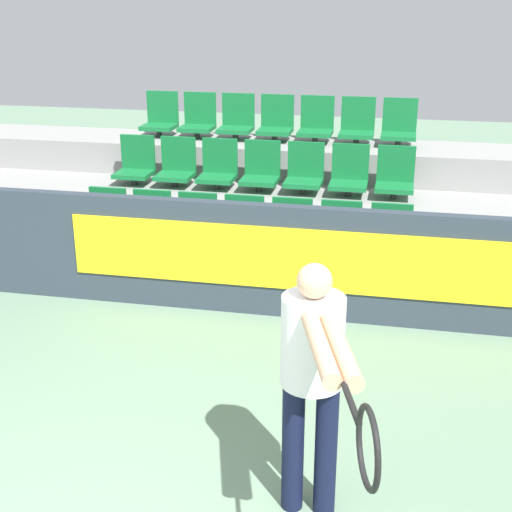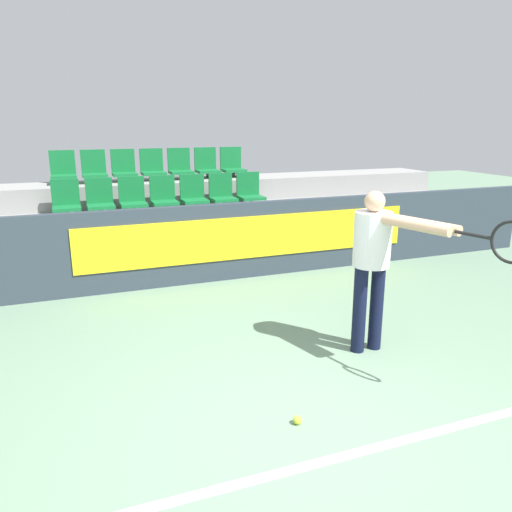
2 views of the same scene
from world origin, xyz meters
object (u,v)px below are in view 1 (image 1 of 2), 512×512
Objects in this scene: stadium_chair_5 at (340,235)px; stadium_chair_15 at (198,120)px; stadium_chair_0 at (106,220)px; tennis_player at (314,369)px; stadium_chair_1 at (150,223)px; stadium_chair_20 at (399,127)px; stadium_chair_4 at (290,232)px; stadium_chair_16 at (237,121)px; stadium_chair_10 at (261,171)px; stadium_chair_14 at (161,118)px; stadium_chair_6 at (390,238)px; stadium_chair_17 at (276,122)px; stadium_chair_19 at (357,125)px; stadium_chair_11 at (304,173)px; stadium_chair_2 at (196,226)px; stadium_chair_8 at (176,166)px; stadium_chair_12 at (349,175)px; stadium_chair_7 at (136,164)px; stadium_chair_9 at (218,169)px; stadium_chair_13 at (395,177)px; stadium_chair_18 at (316,124)px; stadium_chair_3 at (242,229)px.

stadium_chair_15 reaches higher than stadium_chair_5.
stadium_chair_0 is 4.32m from tennis_player.
stadium_chair_1 is 1.00× the size of stadium_chair_20.
stadium_chair_16 is at bearing 117.57° from stadium_chair_4.
stadium_chair_14 is (-1.49, 0.95, 0.38)m from stadium_chair_10.
stadium_chair_16 is (-1.00, 1.91, 0.76)m from stadium_chair_4.
stadium_chair_6 is 1.81m from stadium_chair_10.
stadium_chair_14 is at bearing 180.00° from stadium_chair_17.
stadium_chair_15 is 1.00× the size of stadium_chair_17.
stadium_chair_1 is at bearing -136.24° from stadium_chair_19.
tennis_player is at bearing -93.59° from stadium_chair_20.
stadium_chair_11 is 4.39m from tennis_player.
stadium_chair_14 is 2.99m from stadium_chair_20.
stadium_chair_17 is at bearing 75.37° from stadium_chair_2.
stadium_chair_5 is (0.50, 0.00, 0.00)m from stadium_chair_4.
stadium_chair_20 is (2.99, 1.91, 0.76)m from stadium_chair_0.
stadium_chair_15 is (0.00, 0.95, 0.38)m from stadium_chair_8.
tennis_player reaches higher than stadium_chair_12.
stadium_chair_7 is 1.00× the size of stadium_chair_12.
stadium_chair_9 and stadium_chair_12 have the same top height.
stadium_chair_9 is 1.99m from stadium_chair_13.
stadium_chair_16 is at bearing 180.00° from stadium_chair_18.
stadium_chair_15 reaches higher than stadium_chair_3.
stadium_chair_19 is at bearing 90.00° from stadium_chair_12.
stadium_chair_18 reaches higher than stadium_chair_2.
stadium_chair_9 is (-1.49, 0.95, 0.38)m from stadium_chair_5.
stadium_chair_0 is 1.00× the size of stadium_chair_9.
stadium_chair_13 is (1.00, 0.95, 0.38)m from stadium_chair_4.
stadium_chair_2 is 1.00× the size of stadium_chair_8.
stadium_chair_3 is 1.81m from stadium_chair_13.
stadium_chair_6 is 1.03m from stadium_chair_13.
stadium_chair_12 reaches higher than stadium_chair_4.
stadium_chair_18 is at bearing 0.00° from stadium_chair_17.
stadium_chair_9 is at bearing 43.76° from stadium_chair_0.
stadium_chair_4 is 1.14m from stadium_chair_12.
stadium_chair_20 reaches higher than stadium_chair_7.
stadium_chair_1 is 1.81m from stadium_chair_11.
stadium_chair_2 is at bearing 0.00° from stadium_chair_1.
stadium_chair_1 is 1.00× the size of stadium_chair_2.
stadium_chair_19 is at bearing 0.00° from stadium_chair_14.
stadium_chair_2 is 1.81m from stadium_chair_12.
stadium_chair_15 reaches higher than stadium_chair_11.
stadium_chair_10 is at bearing 0.00° from stadium_chair_9.
stadium_chair_19 is at bearing 62.43° from stadium_chair_11.
stadium_chair_16 is 1.00× the size of stadium_chair_17.
stadium_chair_10 is at bearing 0.00° from stadium_chair_8.
stadium_chair_17 is (1.00, 0.95, 0.38)m from stadium_chair_8.
stadium_chair_1 is at bearing -117.57° from stadium_chair_17.
stadium_chair_9 reaches higher than stadium_chair_2.
stadium_chair_11 is 1.00× the size of stadium_chair_12.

